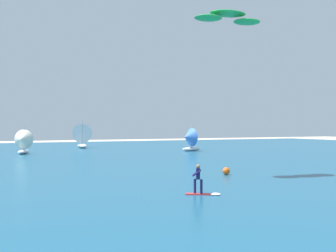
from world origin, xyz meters
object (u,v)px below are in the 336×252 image
(kite, at_px, (228,17))
(sailboat_anchored_offshore, at_px, (22,141))
(sailboat_heeled_over, at_px, (189,139))
(sailboat_mid_left, at_px, (81,135))
(kitesurfer, at_px, (202,184))
(marker_buoy, at_px, (226,171))

(kite, xyz_separation_m, sailboat_anchored_offshore, (-11.17, 32.70, -10.22))
(kite, xyz_separation_m, sailboat_heeled_over, (12.37, 28.93, -10.13))
(sailboat_heeled_over, height_order, sailboat_mid_left, sailboat_mid_left)
(kite, bearing_deg, sailboat_mid_left, 90.09)
(sailboat_heeled_over, bearing_deg, sailboat_mid_left, 127.15)
(kitesurfer, relative_size, kite, 0.36)
(kitesurfer, height_order, kite, kite)
(sailboat_mid_left, relative_size, marker_buoy, 8.13)
(kitesurfer, distance_m, sailboat_anchored_offshore, 39.10)
(sailboat_mid_left, relative_size, sailboat_anchored_offshore, 1.27)
(sailboat_mid_left, bearing_deg, kite, -89.91)
(sailboat_anchored_offshore, bearing_deg, sailboat_heeled_over, -9.10)
(kite, relative_size, sailboat_anchored_offshore, 1.47)
(kite, relative_size, marker_buoy, 9.39)
(sailboat_mid_left, bearing_deg, kitesurfer, -96.34)
(kitesurfer, relative_size, sailboat_mid_left, 0.41)
(kite, distance_m, sailboat_mid_left, 46.38)
(kite, height_order, sailboat_heeled_over, kite)
(kitesurfer, bearing_deg, sailboat_anchored_offshore, 97.93)
(sailboat_mid_left, distance_m, marker_buoy, 44.26)
(sailboat_mid_left, height_order, marker_buoy, sailboat_mid_left)
(sailboat_heeled_over, xyz_separation_m, sailboat_mid_left, (-12.44, 16.42, 0.38))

